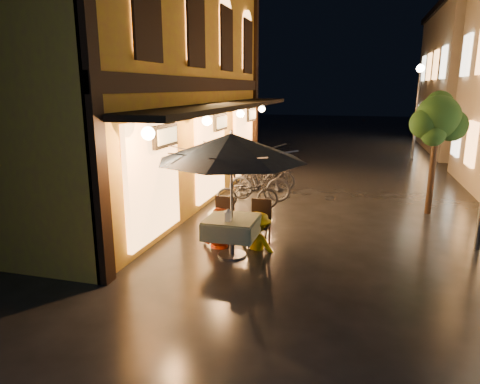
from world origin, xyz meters
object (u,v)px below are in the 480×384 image
(bicycle_0, at_px, (247,193))
(patio_umbrella, at_px, (231,147))
(cafe_table, at_px, (232,227))
(person_yellow, at_px, (259,213))
(table_lantern, at_px, (228,214))
(person_orange, at_px, (218,208))

(bicycle_0, bearing_deg, patio_umbrella, 177.86)
(cafe_table, xyz_separation_m, person_yellow, (0.41, 0.55, 0.16))
(table_lantern, xyz_separation_m, person_yellow, (0.41, 0.78, -0.17))
(person_orange, bearing_deg, person_yellow, -173.51)
(person_orange, xyz_separation_m, person_yellow, (0.84, 0.03, -0.05))
(table_lantern, bearing_deg, person_yellow, 62.38)
(patio_umbrella, height_order, table_lantern, patio_umbrella)
(bicycle_0, bearing_deg, person_yellow, -172.67)
(person_yellow, bearing_deg, cafe_table, 72.81)
(table_lantern, distance_m, bicycle_0, 3.67)
(patio_umbrella, height_order, person_orange, patio_umbrella)
(patio_umbrella, height_order, person_yellow, patio_umbrella)
(person_orange, bearing_deg, bicycle_0, -83.27)
(person_yellow, distance_m, bicycle_0, 3.00)
(cafe_table, relative_size, bicycle_0, 0.59)
(patio_umbrella, xyz_separation_m, person_yellow, (0.41, 0.55, -1.40))
(person_orange, height_order, bicycle_0, person_orange)
(table_lantern, bearing_deg, patio_umbrella, 90.00)
(patio_umbrella, bearing_deg, person_orange, 130.57)
(table_lantern, xyz_separation_m, bicycle_0, (-0.57, 3.59, -0.47))
(cafe_table, bearing_deg, person_orange, 130.57)
(person_yellow, height_order, bicycle_0, person_yellow)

